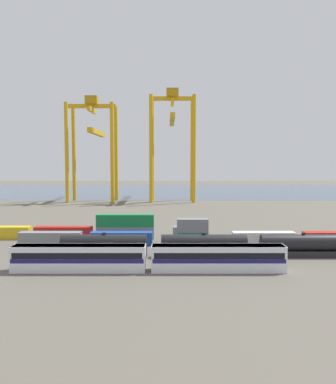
# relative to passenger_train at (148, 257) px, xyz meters

# --- Properties ---
(ground_plane) EXTENTS (420.00, 420.00, 0.00)m
(ground_plane) POSITION_rel_passenger_train_xyz_m (5.76, 59.02, -2.14)
(ground_plane) COLOR #5B564C
(harbour_water) EXTENTS (400.00, 110.00, 0.01)m
(harbour_water) POSITION_rel_passenger_train_xyz_m (5.76, 161.61, -2.14)
(harbour_water) COLOR #384C60
(harbour_water) RESTS_ON ground_plane
(passenger_train) EXTENTS (40.79, 3.14, 3.90)m
(passenger_train) POSITION_rel_passenger_train_xyz_m (0.00, 0.00, 0.00)
(passenger_train) COLOR silver
(passenger_train) RESTS_ON ground_plane
(freight_tank_row) EXTENTS (66.29, 2.74, 4.20)m
(freight_tank_row) POSITION_rel_passenger_train_xyz_m (17.69, 9.17, -0.19)
(freight_tank_row) COLOR #232326
(freight_tank_row) RESTS_ON ground_plane
(shipping_container_0) EXTENTS (12.10, 2.44, 2.60)m
(shipping_container_0) POSITION_rel_passenger_train_xyz_m (-20.15, 18.72, -0.84)
(shipping_container_0) COLOR slate
(shipping_container_0) RESTS_ON ground_plane
(shipping_container_1) EXTENTS (12.10, 2.44, 2.60)m
(shipping_container_1) POSITION_rel_passenger_train_xyz_m (-6.22, 18.72, -0.84)
(shipping_container_1) COLOR #1C4299
(shipping_container_1) RESTS_ON ground_plane
(shipping_container_2) EXTENTS (6.04, 2.44, 2.60)m
(shipping_container_2) POSITION_rel_passenger_train_xyz_m (7.71, 18.72, -0.84)
(shipping_container_2) COLOR #146066
(shipping_container_2) RESTS_ON ground_plane
(shipping_container_3) EXTENTS (6.04, 2.44, 2.60)m
(shipping_container_3) POSITION_rel_passenger_train_xyz_m (7.71, 18.72, 1.76)
(shipping_container_3) COLOR slate
(shipping_container_3) RESTS_ON shipping_container_2
(shipping_container_4) EXTENTS (12.10, 2.44, 2.60)m
(shipping_container_4) POSITION_rel_passenger_train_xyz_m (21.64, 18.72, -0.84)
(shipping_container_4) COLOR silver
(shipping_container_4) RESTS_ON ground_plane
(shipping_container_5) EXTENTS (12.10, 2.44, 2.60)m
(shipping_container_5) POSITION_rel_passenger_train_xyz_m (35.57, 18.72, -0.84)
(shipping_container_5) COLOR #AD211C
(shipping_container_5) RESTS_ON ground_plane
(shipping_container_7) EXTENTS (12.10, 2.44, 2.60)m
(shipping_container_7) POSITION_rel_passenger_train_xyz_m (-32.36, 25.25, -0.84)
(shipping_container_7) COLOR gold
(shipping_container_7) RESTS_ON ground_plane
(shipping_container_8) EXTENTS (12.10, 2.44, 2.60)m
(shipping_container_8) POSITION_rel_passenger_train_xyz_m (-19.25, 25.25, -0.84)
(shipping_container_8) COLOR #AD211C
(shipping_container_8) RESTS_ON ground_plane
(shipping_container_9) EXTENTS (12.10, 2.44, 2.60)m
(shipping_container_9) POSITION_rel_passenger_train_xyz_m (-6.13, 25.25, -0.84)
(shipping_container_9) COLOR slate
(shipping_container_9) RESTS_ON ground_plane
(shipping_container_10) EXTENTS (12.10, 2.44, 2.60)m
(shipping_container_10) POSITION_rel_passenger_train_xyz_m (-6.13, 25.25, 1.76)
(shipping_container_10) COLOR #197538
(shipping_container_10) RESTS_ON shipping_container_9
(shipping_container_11) EXTENTS (6.04, 2.44, 2.60)m
(shipping_container_11) POSITION_rel_passenger_train_xyz_m (6.99, 25.25, -0.84)
(shipping_container_11) COLOR slate
(shipping_container_11) RESTS_ON ground_plane
(gantry_crane_west) EXTENTS (19.36, 35.61, 42.38)m
(gantry_crane_west) POSITION_rel_passenger_train_xyz_m (-27.78, 107.83, 23.43)
(gantry_crane_west) COLOR gold
(gantry_crane_west) RESTS_ON ground_plane
(gantry_crane_central) EXTENTS (18.38, 40.76, 45.36)m
(gantry_crane_central) POSITION_rel_passenger_train_xyz_m (4.70, 108.67, 26.02)
(gantry_crane_central) COLOR gold
(gantry_crane_central) RESTS_ON ground_plane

